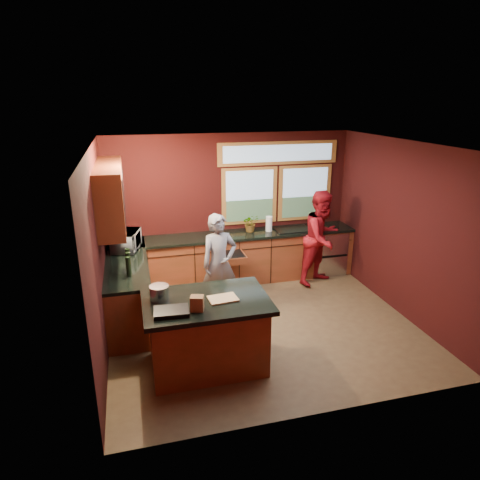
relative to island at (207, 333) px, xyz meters
name	(u,v)px	position (x,y,z in m)	size (l,w,h in m)	color
floor	(262,325)	(1.00, 0.81, -0.48)	(4.50, 4.50, 0.00)	brown
room_shell	(218,208)	(0.40, 1.13, 1.32)	(4.52, 4.02, 2.71)	black
back_counter	(246,257)	(1.20, 2.51, -0.01)	(4.50, 0.64, 0.93)	#603116
left_counter	(128,288)	(-0.95, 1.66, -0.01)	(0.64, 2.30, 0.93)	#603116
island	(207,333)	(0.00, 0.00, 0.00)	(1.55, 1.05, 0.95)	#603116
person_grey	(219,263)	(0.48, 1.47, 0.32)	(0.59, 0.38, 1.61)	slate
person_red	(322,238)	(2.51, 2.06, 0.39)	(0.85, 0.66, 1.74)	maroon
microwave	(126,241)	(-0.92, 2.12, 0.61)	(0.56, 0.38, 0.31)	#999999
potted_plant	(251,223)	(1.31, 2.56, 0.62)	(0.30, 0.26, 0.33)	#999999
paper_towel	(269,224)	(1.64, 2.51, 0.59)	(0.12, 0.12, 0.28)	white
cutting_board	(223,299)	(0.20, -0.05, 0.48)	(0.35, 0.25, 0.02)	tan
stock_pot	(159,293)	(-0.55, 0.15, 0.56)	(0.24, 0.24, 0.18)	silver
paper_bag	(197,303)	(-0.15, -0.25, 0.56)	(0.15, 0.12, 0.18)	brown
black_tray	(171,312)	(-0.45, -0.25, 0.49)	(0.40, 0.28, 0.05)	black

